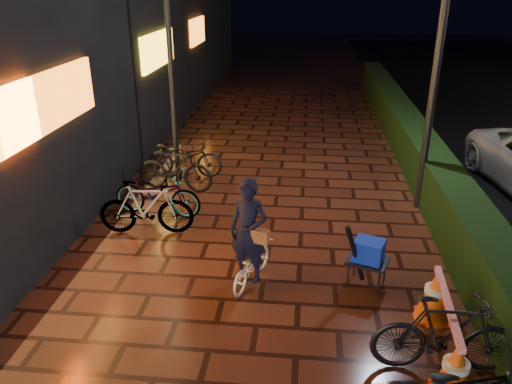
# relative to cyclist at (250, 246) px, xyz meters

# --- Properties ---
(hedge) EXTENTS (0.70, 20.00, 1.00)m
(hedge) POSITION_rel_cyclist_xyz_m (3.50, 5.87, -0.15)
(hedge) COLOR black
(hedge) RESTS_ON ground
(lamp_post_hedge) EXTENTS (0.55, 0.16, 5.70)m
(lamp_post_hedge) POSITION_rel_cyclist_xyz_m (3.13, 3.16, 2.49)
(lamp_post_hedge) COLOR black
(lamp_post_hedge) RESTS_ON ground
(lamp_post_sf) EXTENTS (0.45, 0.21, 4.78)m
(lamp_post_sf) POSITION_rel_cyclist_xyz_m (-2.33, 4.72, 1.98)
(lamp_post_sf) COLOR black
(lamp_post_sf) RESTS_ON ground
(cyclist) EXTENTS (0.80, 1.29, 1.75)m
(cyclist) POSITION_rel_cyclist_xyz_m (0.00, 0.00, 0.00)
(cyclist) COLOR white
(cyclist) RESTS_ON ground
(traffic_barrier) EXTENTS (0.59, 1.94, 0.78)m
(traffic_barrier) POSITION_rel_cyclist_xyz_m (2.57, -1.32, -0.26)
(traffic_barrier) COLOR #F3580C
(traffic_barrier) RESTS_ON ground
(cart_assembly) EXTENTS (0.77, 0.66, 1.11)m
(cart_assembly) POSITION_rel_cyclist_xyz_m (1.76, 0.13, -0.08)
(cart_assembly) COLOR black
(cart_assembly) RESTS_ON ground
(parked_bikes_storefront) EXTENTS (1.86, 3.55, 1.04)m
(parked_bikes_storefront) POSITION_rel_cyclist_xyz_m (-2.07, 2.93, -0.16)
(parked_bikes_storefront) COLOR black
(parked_bikes_storefront) RESTS_ON ground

